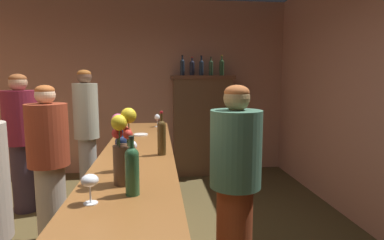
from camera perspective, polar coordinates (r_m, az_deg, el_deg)
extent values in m
cube|color=tan|center=(5.46, -10.74, 5.75)|extent=(5.30, 0.12, 2.88)
cube|color=brown|center=(2.69, -9.49, -16.89)|extent=(0.48, 2.95, 0.99)
cube|color=brown|center=(2.52, -9.75, -6.05)|extent=(0.54, 3.07, 0.05)
cube|color=brown|center=(5.26, 1.84, -0.96)|extent=(0.94, 0.35, 1.64)
cube|color=brown|center=(5.20, 1.88, 7.71)|extent=(1.02, 0.41, 0.06)
cylinder|color=#26522F|center=(1.58, -10.72, -9.69)|extent=(0.07, 0.07, 0.20)
sphere|color=#26522F|center=(1.55, -10.81, -6.14)|extent=(0.07, 0.07, 0.07)
cylinder|color=#26522F|center=(1.54, -10.84, -4.80)|extent=(0.02, 0.02, 0.07)
cylinder|color=black|center=(1.53, -10.89, -3.15)|extent=(0.03, 0.03, 0.02)
cylinder|color=#17213F|center=(1.98, -12.57, -6.41)|extent=(0.07, 0.07, 0.18)
sphere|color=#17213F|center=(1.96, -12.65, -3.85)|extent=(0.07, 0.07, 0.07)
cylinder|color=#17213F|center=(1.96, -12.68, -2.66)|extent=(0.03, 0.03, 0.08)
cylinder|color=gold|center=(1.95, -12.72, -1.23)|extent=(0.03, 0.03, 0.02)
cylinder|color=#473316|center=(2.34, -5.49, -3.59)|extent=(0.06, 0.06, 0.22)
sphere|color=#473316|center=(2.32, -5.53, -0.87)|extent=(0.06, 0.06, 0.06)
cylinder|color=#473316|center=(2.31, -5.54, 0.16)|extent=(0.02, 0.02, 0.08)
cylinder|color=red|center=(2.31, -5.56, 1.41)|extent=(0.02, 0.02, 0.02)
cylinder|color=white|center=(3.70, -6.27, -1.19)|extent=(0.07, 0.07, 0.00)
cylinder|color=white|center=(3.69, -6.28, -0.63)|extent=(0.01, 0.01, 0.07)
ellipsoid|color=white|center=(3.68, -6.30, 0.47)|extent=(0.06, 0.06, 0.08)
ellipsoid|color=maroon|center=(3.68, -6.29, 0.14)|extent=(0.05, 0.05, 0.03)
cylinder|color=white|center=(1.55, -17.79, -14.07)|extent=(0.06, 0.06, 0.00)
cylinder|color=white|center=(1.54, -17.86, -12.67)|extent=(0.01, 0.01, 0.08)
ellipsoid|color=white|center=(1.51, -17.96, -10.31)|extent=(0.08, 0.08, 0.06)
cylinder|color=white|center=(2.20, -10.67, -7.34)|extent=(0.07, 0.07, 0.00)
cylinder|color=white|center=(2.19, -10.69, -6.38)|extent=(0.01, 0.01, 0.07)
ellipsoid|color=white|center=(2.18, -10.74, -4.60)|extent=(0.07, 0.07, 0.07)
ellipsoid|color=#5E0913|center=(2.18, -10.72, -5.09)|extent=(0.05, 0.05, 0.03)
cylinder|color=#4D3421|center=(1.74, -12.11, -7.89)|extent=(0.12, 0.12, 0.21)
cylinder|color=#38602D|center=(1.71, -11.27, -3.28)|extent=(0.01, 0.01, 0.24)
sphere|color=yellow|center=(1.69, -11.38, 0.78)|extent=(0.08, 0.08, 0.08)
cylinder|color=#38602D|center=(1.75, -11.56, -4.43)|extent=(0.01, 0.01, 0.16)
sphere|color=#DE442E|center=(1.74, -11.63, -1.88)|extent=(0.04, 0.04, 0.04)
cylinder|color=#38602D|center=(1.75, -13.08, -3.52)|extent=(0.01, 0.01, 0.21)
sphere|color=#CF487E|center=(1.74, -13.18, -0.04)|extent=(0.07, 0.07, 0.07)
cylinder|color=#38602D|center=(1.72, -13.27, -4.80)|extent=(0.01, 0.01, 0.15)
sphere|color=red|center=(1.71, -13.35, -2.33)|extent=(0.06, 0.06, 0.06)
cylinder|color=#38602D|center=(1.68, -12.90, -4.04)|extent=(0.01, 0.01, 0.21)
sphere|color=yellow|center=(1.66, -13.01, -0.48)|extent=(0.08, 0.08, 0.08)
cylinder|color=#38602D|center=(1.68, -11.43, -5.06)|extent=(0.01, 0.01, 0.15)
sphere|color=red|center=(1.67, -11.50, -2.54)|extent=(0.05, 0.05, 0.05)
cylinder|color=white|center=(3.18, -9.23, -2.61)|extent=(0.14, 0.14, 0.01)
cylinder|color=#1D2A39|center=(5.16, -1.75, 9.26)|extent=(0.07, 0.07, 0.22)
sphere|color=#1D2A39|center=(5.17, -1.75, 10.48)|extent=(0.07, 0.07, 0.07)
cylinder|color=#1D2A39|center=(5.17, -1.76, 10.96)|extent=(0.03, 0.03, 0.09)
cylinder|color=black|center=(5.17, -1.76, 11.52)|extent=(0.03, 0.03, 0.02)
cylinder|color=#202230|center=(5.18, 0.01, 9.14)|extent=(0.08, 0.08, 0.20)
sphere|color=#202230|center=(5.18, 0.01, 10.23)|extent=(0.08, 0.08, 0.08)
cylinder|color=#202230|center=(5.18, 0.01, 10.68)|extent=(0.03, 0.03, 0.08)
cylinder|color=#A82420|center=(5.19, 0.01, 11.22)|extent=(0.03, 0.03, 0.02)
cylinder|color=#1F2D3D|center=(5.20, 1.70, 9.18)|extent=(0.07, 0.07, 0.21)
sphere|color=#1F2D3D|center=(5.20, 1.70, 10.31)|extent=(0.07, 0.07, 0.07)
cylinder|color=#1F2D3D|center=(5.20, 1.71, 10.84)|extent=(0.03, 0.03, 0.10)
cylinder|color=black|center=(5.21, 1.71, 11.47)|extent=(0.03, 0.03, 0.02)
cylinder|color=#2B482E|center=(5.22, 3.44, 9.16)|extent=(0.07, 0.07, 0.21)
sphere|color=#2B482E|center=(5.22, 3.44, 10.30)|extent=(0.07, 0.07, 0.07)
cylinder|color=#2B482E|center=(5.23, 3.45, 10.72)|extent=(0.02, 0.02, 0.08)
cylinder|color=black|center=(5.23, 3.45, 11.23)|extent=(0.02, 0.02, 0.02)
cylinder|color=#284929|center=(5.25, 5.37, 9.18)|extent=(0.07, 0.07, 0.22)
sphere|color=#284929|center=(5.26, 5.39, 10.36)|extent=(0.07, 0.07, 0.07)
cylinder|color=#284929|center=(5.26, 5.39, 10.89)|extent=(0.03, 0.03, 0.10)
cylinder|color=gold|center=(5.26, 5.40, 11.50)|extent=(0.03, 0.03, 0.02)
cylinder|color=gray|center=(3.45, -23.97, -13.71)|extent=(0.27, 0.27, 0.78)
cylinder|color=maroon|center=(3.27, -24.62, -2.47)|extent=(0.38, 0.38, 0.59)
sphere|color=beige|center=(3.23, -24.99, 4.14)|extent=(0.18, 0.18, 0.18)
ellipsoid|color=#9E5124|center=(3.23, -25.03, 4.87)|extent=(0.17, 0.17, 0.10)
cylinder|color=#999990|center=(4.25, -18.16, -8.84)|extent=(0.22, 0.22, 0.86)
cylinder|color=#AAAD94|center=(4.10, -18.60, 1.54)|extent=(0.30, 0.30, 0.68)
sphere|color=brown|center=(4.08, -18.85, 7.37)|extent=(0.17, 0.17, 0.17)
ellipsoid|color=#9E5722|center=(4.08, -18.88, 7.92)|extent=(0.16, 0.16, 0.10)
cylinder|color=#332631|center=(4.38, -27.92, -9.11)|extent=(0.28, 0.28, 0.83)
cylinder|color=maroon|center=(4.24, -28.53, 0.41)|extent=(0.39, 0.39, 0.63)
sphere|color=tan|center=(4.21, -28.89, 5.93)|extent=(0.20, 0.20, 0.20)
ellipsoid|color=#955128|center=(4.21, -28.93, 6.55)|extent=(0.19, 0.19, 0.11)
cylinder|color=brown|center=(2.67, 7.61, -19.61)|extent=(0.28, 0.28, 0.77)
cylinder|color=#3E6750|center=(2.44, 7.90, -5.18)|extent=(0.39, 0.39, 0.59)
sphere|color=olive|center=(2.38, 8.07, 3.91)|extent=(0.20, 0.20, 0.20)
ellipsoid|color=#A05529|center=(2.38, 8.09, 4.98)|extent=(0.19, 0.19, 0.11)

